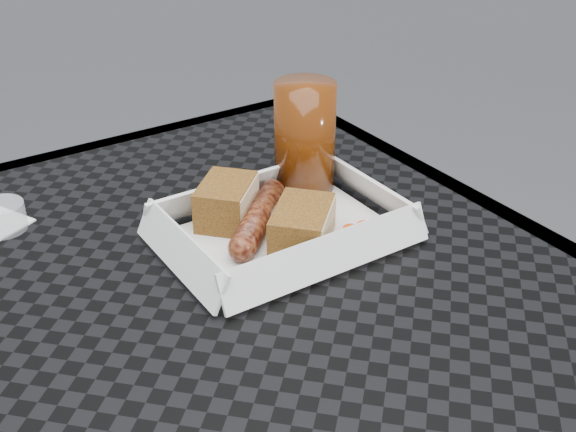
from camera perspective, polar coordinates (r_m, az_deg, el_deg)
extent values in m
cube|color=black|center=(0.67, -8.86, -7.90)|extent=(0.80, 0.80, 0.01)
cube|color=black|center=(0.99, -18.53, 3.67)|extent=(0.80, 0.03, 0.03)
cube|color=black|center=(0.87, 14.67, 0.53)|extent=(0.03, 0.80, 0.03)
cylinder|color=black|center=(1.27, -0.11, -7.72)|extent=(0.03, 0.03, 0.73)
cube|color=white|center=(0.76, -0.41, -1.50)|extent=(0.22, 0.15, 0.00)
cylinder|color=brown|center=(0.76, -2.38, -0.15)|extent=(0.11, 0.10, 0.03)
sphere|color=brown|center=(0.81, -1.25, 1.96)|extent=(0.03, 0.03, 0.03)
sphere|color=brown|center=(0.71, -3.68, -2.57)|extent=(0.03, 0.03, 0.03)
cube|color=brown|center=(0.78, -4.90, 1.12)|extent=(0.09, 0.09, 0.05)
cube|color=brown|center=(0.74, 1.11, -0.77)|extent=(0.10, 0.09, 0.04)
cylinder|color=#D94509|center=(0.76, 5.68, -1.61)|extent=(0.02, 0.02, 0.00)
torus|color=white|center=(0.76, 6.44, -1.59)|extent=(0.02, 0.02, 0.00)
cube|color=#B2D17F|center=(0.77, 6.23, -1.29)|extent=(0.02, 0.02, 0.00)
cylinder|color=silver|center=(0.83, -21.68, -0.06)|extent=(0.05, 0.05, 0.03)
cylinder|color=#4E1F06|center=(0.83, 1.33, 6.15)|extent=(0.07, 0.07, 0.13)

